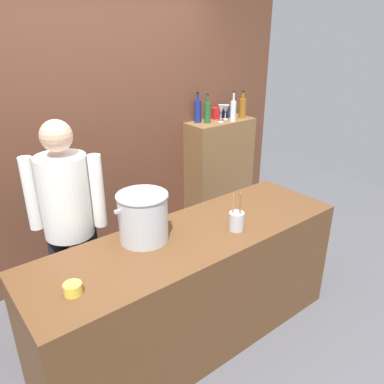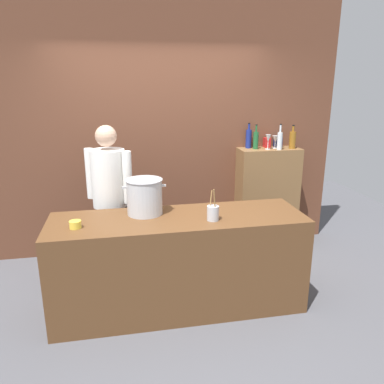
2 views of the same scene
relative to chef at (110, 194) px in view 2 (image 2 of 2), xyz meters
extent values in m
plane|color=#4C4C51|center=(0.60, -0.63, -0.96)|extent=(8.00, 8.00, 0.00)
cube|color=brown|center=(0.60, 0.77, 0.54)|extent=(4.40, 0.10, 3.00)
cube|color=brown|center=(0.60, -0.63, -0.51)|extent=(2.29, 0.70, 0.90)
cube|color=brown|center=(1.93, 0.56, -0.33)|extent=(0.76, 0.32, 1.27)
cylinder|color=black|center=(0.08, -0.06, -0.54)|extent=(0.14, 0.14, 0.84)
cylinder|color=black|center=(-0.09, 0.05, -0.54)|extent=(0.14, 0.14, 0.84)
cylinder|color=white|center=(0.00, 0.00, 0.17)|extent=(0.34, 0.34, 0.58)
cube|color=black|center=(0.09, 0.15, -0.07)|extent=(0.26, 0.18, 0.52)
cylinder|color=white|center=(0.18, -0.12, 0.19)|extent=(0.09, 0.09, 0.52)
cylinder|color=white|center=(-0.19, 0.11, 0.19)|extent=(0.09, 0.09, 0.52)
sphere|color=tan|center=(0.00, 0.00, 0.59)|extent=(0.21, 0.21, 0.21)
cylinder|color=#B7BABF|center=(0.32, -0.48, 0.09)|extent=(0.32, 0.32, 0.32)
cylinder|color=#B7BABF|center=(0.32, -0.48, 0.25)|extent=(0.33, 0.33, 0.01)
cube|color=#B7BABF|center=(0.14, -0.48, 0.19)|extent=(0.04, 0.02, 0.02)
cube|color=#B7BABF|center=(0.50, -0.48, 0.19)|extent=(0.04, 0.02, 0.02)
cylinder|color=#B7BABF|center=(0.89, -0.77, 0.00)|extent=(0.10, 0.10, 0.13)
cylinder|color=olive|center=(0.87, -0.75, 0.08)|extent=(0.05, 0.05, 0.24)
cylinder|color=olive|center=(0.90, -0.79, 0.09)|extent=(0.04, 0.02, 0.27)
cylinder|color=yellow|center=(-0.27, -0.73, -0.03)|extent=(0.10, 0.10, 0.06)
cylinder|color=#1E592D|center=(1.75, 0.56, 0.41)|extent=(0.06, 0.06, 0.21)
cylinder|color=#1E592D|center=(1.75, 0.56, 0.55)|extent=(0.02, 0.02, 0.08)
cylinder|color=black|center=(1.75, 0.56, 0.60)|extent=(0.03, 0.03, 0.01)
cylinder|color=navy|center=(1.69, 0.64, 0.42)|extent=(0.07, 0.07, 0.23)
cylinder|color=navy|center=(1.69, 0.64, 0.57)|extent=(0.03, 0.03, 0.07)
cylinder|color=black|center=(1.69, 0.64, 0.61)|extent=(0.03, 0.03, 0.01)
cylinder|color=silver|center=(2.02, 0.46, 0.41)|extent=(0.06, 0.06, 0.21)
cylinder|color=silver|center=(2.02, 0.46, 0.56)|extent=(0.02, 0.02, 0.09)
cylinder|color=black|center=(2.02, 0.46, 0.61)|extent=(0.02, 0.02, 0.01)
cylinder|color=#8C5919|center=(2.20, 0.51, 0.41)|extent=(0.08, 0.08, 0.20)
cylinder|color=#8C5919|center=(2.20, 0.51, 0.55)|extent=(0.03, 0.03, 0.07)
cylinder|color=black|center=(2.20, 0.51, 0.59)|extent=(0.03, 0.03, 0.01)
cylinder|color=silver|center=(1.89, 0.51, 0.31)|extent=(0.06, 0.06, 0.01)
cylinder|color=silver|center=(1.89, 0.51, 0.35)|extent=(0.01, 0.01, 0.08)
cone|color=silver|center=(1.89, 0.51, 0.44)|extent=(0.06, 0.06, 0.09)
cylinder|color=silver|center=(2.00, 0.56, 0.31)|extent=(0.06, 0.06, 0.01)
cylinder|color=silver|center=(2.00, 0.56, 0.35)|extent=(0.01, 0.01, 0.07)
cone|color=silver|center=(2.00, 0.56, 0.42)|extent=(0.08, 0.08, 0.08)
cube|color=navy|center=(2.08, 0.65, 0.37)|extent=(0.09, 0.09, 0.12)
cube|color=red|center=(1.93, 0.66, 0.37)|extent=(0.08, 0.08, 0.12)
camera|label=1|loc=(-0.79, -2.39, 1.24)|focal=35.59mm
camera|label=2|loc=(0.12, -3.75, 1.10)|focal=35.12mm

